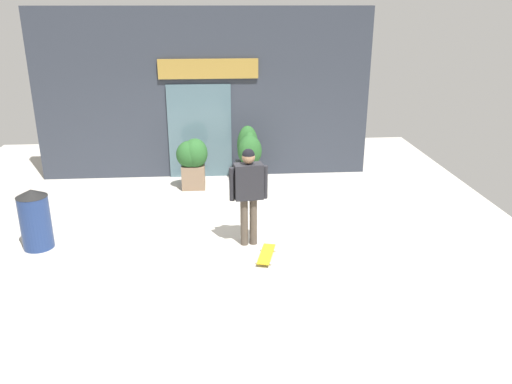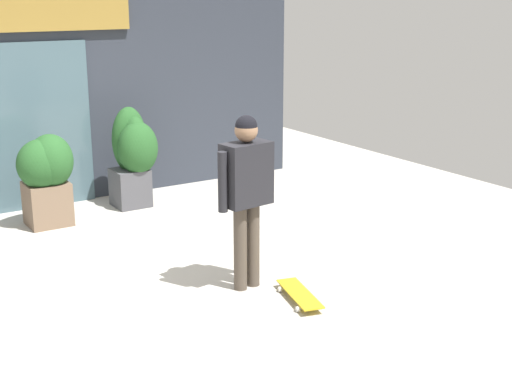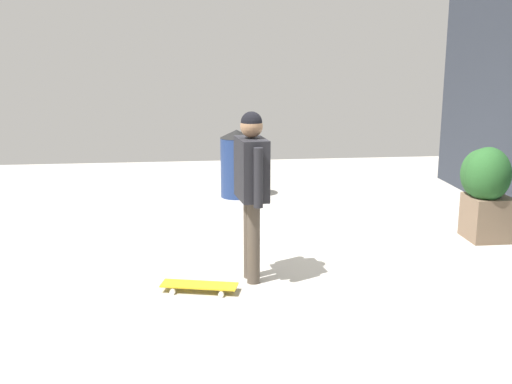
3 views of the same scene
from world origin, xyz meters
TOP-DOWN VIEW (x-y plane):
  - ground_plane at (0.00, 0.00)m, footprint 12.00×12.00m
  - skateboarder at (0.77, -1.19)m, footprint 0.65×0.32m
  - skateboard at (1.02, -1.73)m, footprint 0.38×0.77m
  - planter_box_left at (-0.29, 1.76)m, footprint 0.70×0.58m
  - trash_bin at (-2.84, -1.05)m, footprint 0.52×0.52m

SIDE VIEW (x-z plane):
  - ground_plane at x=0.00m, z-range 0.00..0.00m
  - skateboard at x=1.02m, z-range 0.02..0.10m
  - trash_bin at x=-2.84m, z-range 0.00..1.06m
  - planter_box_left at x=-0.29m, z-range 0.12..1.28m
  - skateboarder at x=0.77m, z-range 0.20..1.92m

